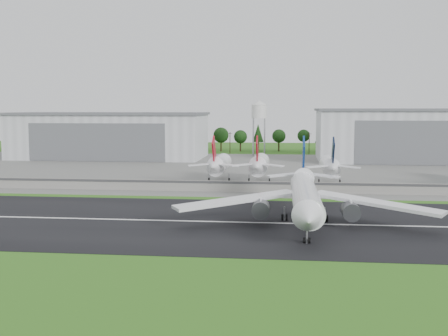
# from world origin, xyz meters

# --- Properties ---
(ground) EXTENTS (600.00, 600.00, 0.00)m
(ground) POSITION_xyz_m (0.00, 0.00, 0.00)
(ground) COLOR #265714
(ground) RESTS_ON ground
(runway) EXTENTS (320.00, 60.00, 0.10)m
(runway) POSITION_xyz_m (0.00, 10.00, 0.05)
(runway) COLOR black
(runway) RESTS_ON ground
(runway_centerline) EXTENTS (220.00, 1.00, 0.02)m
(runway_centerline) POSITION_xyz_m (0.00, 10.00, 0.11)
(runway_centerline) COLOR white
(runway_centerline) RESTS_ON runway
(apron) EXTENTS (320.00, 150.00, 0.10)m
(apron) POSITION_xyz_m (0.00, 120.00, 0.05)
(apron) COLOR slate
(apron) RESTS_ON ground
(blast_fence) EXTENTS (240.00, 0.61, 3.50)m
(blast_fence) POSITION_xyz_m (0.00, 54.99, 1.81)
(blast_fence) COLOR gray
(blast_fence) RESTS_ON ground
(hangar_west) EXTENTS (97.00, 44.00, 23.20)m
(hangar_west) POSITION_xyz_m (-80.00, 164.92, 11.63)
(hangar_west) COLOR silver
(hangar_west) RESTS_ON ground
(hangar_east) EXTENTS (102.00, 47.00, 25.20)m
(hangar_east) POSITION_xyz_m (75.00, 164.92, 12.63)
(hangar_east) COLOR silver
(hangar_east) RESTS_ON ground
(water_tower) EXTENTS (8.40, 8.40, 29.40)m
(water_tower) POSITION_xyz_m (-5.00, 185.00, 24.55)
(water_tower) COLOR #99999E
(water_tower) RESTS_ON ground
(utility_poles) EXTENTS (230.00, 3.00, 12.00)m
(utility_poles) POSITION_xyz_m (0.00, 200.00, 0.00)
(utility_poles) COLOR black
(utility_poles) RESTS_ON ground
(treeline) EXTENTS (320.00, 16.00, 22.00)m
(treeline) POSITION_xyz_m (0.00, 215.00, 0.00)
(treeline) COLOR black
(treeline) RESTS_ON ground
(main_airliner) EXTENTS (57.29, 59.05, 18.17)m
(main_airliner) POSITION_xyz_m (14.12, 9.56, 4.89)
(main_airliner) COLOR white
(main_airliner) RESTS_ON runway
(parked_jet_red_a) EXTENTS (7.36, 31.29, 16.73)m
(parked_jet_red_a) POSITION_xyz_m (-13.29, 76.57, 6.22)
(parked_jet_red_a) COLOR white
(parked_jet_red_a) RESTS_ON ground
(parked_jet_red_b) EXTENTS (7.36, 31.29, 16.86)m
(parked_jet_red_b) POSITION_xyz_m (0.60, 76.58, 6.34)
(parked_jet_red_b) COLOR white
(parked_jet_red_b) RESTS_ON ground
(parked_jet_navy) EXTENTS (7.36, 31.29, 16.60)m
(parked_jet_navy) POSITION_xyz_m (24.37, 76.55, 6.10)
(parked_jet_navy) COLOR white
(parked_jet_navy) RESTS_ON ground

